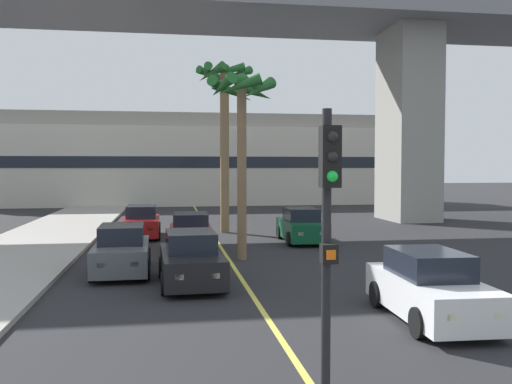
% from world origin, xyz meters
% --- Properties ---
extents(lane_stripe_center, '(0.14, 56.00, 0.01)m').
position_xyz_m(lane_stripe_center, '(0.00, 24.00, 0.00)').
color(lane_stripe_center, '#DBCC4C').
rests_on(lane_stripe_center, ground).
extents(bridge_overpass, '(70.25, 8.00, 16.54)m').
position_xyz_m(bridge_overpass, '(1.23, 34.10, 13.02)').
color(bridge_overpass, gray).
rests_on(bridge_overpass, ground).
extents(pier_building_backdrop, '(38.92, 8.04, 8.20)m').
position_xyz_m(pier_building_backdrop, '(0.00, 52.48, 4.04)').
color(pier_building_backdrop, beige).
rests_on(pier_building_backdrop, ground).
extents(car_queue_front, '(1.92, 4.14, 1.56)m').
position_xyz_m(car_queue_front, '(3.84, 24.85, 0.72)').
color(car_queue_front, '#0C4728').
rests_on(car_queue_front, ground).
extents(car_queue_second, '(1.90, 4.14, 1.56)m').
position_xyz_m(car_queue_second, '(-1.33, 22.82, 0.72)').
color(car_queue_second, maroon).
rests_on(car_queue_second, ground).
extents(car_queue_third, '(1.96, 4.16, 1.56)m').
position_xyz_m(car_queue_third, '(3.63, 11.65, 0.72)').
color(car_queue_third, white).
rests_on(car_queue_third, ground).
extents(car_queue_fourth, '(1.86, 4.11, 1.56)m').
position_xyz_m(car_queue_fourth, '(-3.53, 27.63, 0.72)').
color(car_queue_fourth, maroon).
rests_on(car_queue_fourth, ground).
extents(car_queue_fifth, '(1.95, 4.16, 1.56)m').
position_xyz_m(car_queue_fifth, '(-1.57, 16.34, 0.72)').
color(car_queue_fifth, black).
rests_on(car_queue_fifth, ground).
extents(car_queue_sixth, '(1.91, 4.14, 1.56)m').
position_xyz_m(car_queue_sixth, '(-3.74, 18.44, 0.72)').
color(car_queue_sixth, '#4C5156').
rests_on(car_queue_sixth, ground).
extents(traffic_light_median_near, '(0.24, 0.37, 4.20)m').
position_xyz_m(traffic_light_median_near, '(-0.26, 6.59, 2.71)').
color(traffic_light_median_near, black).
rests_on(traffic_light_median_near, ground).
extents(palm_tree_near_median, '(3.06, 3.06, 8.84)m').
position_xyz_m(palm_tree_near_median, '(0.72, 29.08, 6.77)').
color(palm_tree_near_median, brown).
rests_on(palm_tree_near_median, ground).
extents(palm_tree_mid_median, '(2.65, 2.64, 6.91)m').
position_xyz_m(palm_tree_mid_median, '(0.49, 20.46, 5.59)').
color(palm_tree_mid_median, brown).
rests_on(palm_tree_mid_median, ground).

